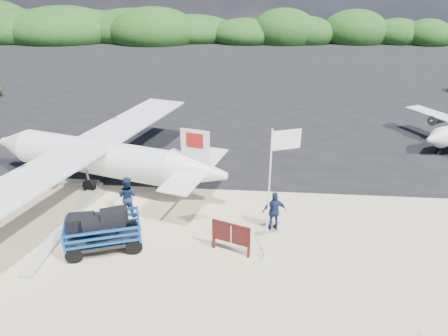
% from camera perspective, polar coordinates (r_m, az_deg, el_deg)
% --- Properties ---
extents(ground, '(160.00, 160.00, 0.00)m').
position_cam_1_polar(ground, '(15.86, -8.48, -11.54)').
color(ground, beige).
extents(asphalt_apron, '(90.00, 50.00, 0.04)m').
position_cam_1_polar(asphalt_apron, '(43.43, 0.24, 13.04)').
color(asphalt_apron, '#B2B2B2').
rests_on(asphalt_apron, ground).
extents(vegetation_band, '(124.00, 8.00, 4.40)m').
position_cam_1_polar(vegetation_band, '(67.99, 1.97, 17.65)').
color(vegetation_band, '#B2B2B2').
rests_on(vegetation_band, ground).
extents(baggage_cart, '(3.39, 2.59, 1.50)m').
position_cam_1_polar(baggage_cart, '(16.46, -16.52, -10.89)').
color(baggage_cart, '#0B49A7').
rests_on(baggage_cart, ground).
extents(flagpole, '(1.11, 0.76, 5.14)m').
position_cam_1_polar(flagpole, '(15.38, 5.91, -12.71)').
color(flagpole, white).
rests_on(flagpole, ground).
extents(signboard, '(1.59, 0.70, 1.35)m').
position_cam_1_polar(signboard, '(15.59, 0.98, -11.96)').
color(signboard, '#4F1916').
rests_on(signboard, ground).
extents(crew_a, '(0.57, 0.39, 1.51)m').
position_cam_1_polar(crew_a, '(19.75, -9.39, -1.03)').
color(crew_a, '#14244E').
rests_on(crew_a, ground).
extents(crew_b, '(1.02, 0.88, 1.82)m').
position_cam_1_polar(crew_b, '(17.85, -13.61, -3.96)').
color(crew_b, '#14244E').
rests_on(crew_b, ground).
extents(crew_c, '(1.07, 0.61, 1.72)m').
position_cam_1_polar(crew_c, '(16.53, 7.22, -6.14)').
color(crew_c, '#14244E').
rests_on(crew_c, ground).
extents(aircraft_large, '(18.83, 18.83, 4.60)m').
position_cam_1_polar(aircraft_large, '(35.30, 26.76, 7.29)').
color(aircraft_large, '#B2B2B2').
rests_on(aircraft_large, ground).
extents(aircraft_small, '(9.12, 9.12, 2.41)m').
position_cam_1_polar(aircraft_small, '(51.83, -15.00, 14.29)').
color(aircraft_small, '#B2B2B2').
rests_on(aircraft_small, ground).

